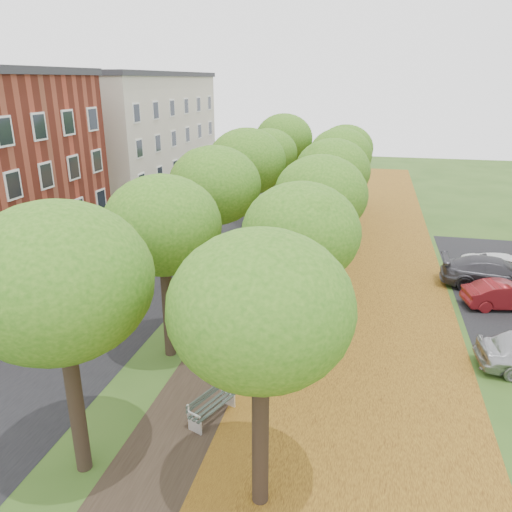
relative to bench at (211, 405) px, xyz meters
The scene contains 11 objects.
ground 2.82m from the bench, 99.26° to the right, with size 120.00×120.00×0.00m, color #2D4C19.
street_asphalt 14.61m from the bench, 122.98° to the left, with size 8.00×70.00×0.01m, color black.
footpath 12.26m from the bench, 92.10° to the left, with size 3.20×70.00×0.01m, color black.
leaf_verge 13.07m from the bench, 69.61° to the left, with size 7.50×70.00×0.01m, color #9B6B1C.
tree_row_west 13.32m from the bench, 102.20° to the left, with size 4.16×34.16×6.75m.
tree_row_east 13.23m from the bench, 80.04° to the left, with size 4.16×34.16×6.75m.
building_cream 35.24m from the bench, 119.98° to the left, with size 10.30×20.30×10.40m.
bench is the anchor object (origin of this frame).
car_red 14.84m from the bench, 44.67° to the left, with size 1.29×3.70×1.22m, color maroon.
car_grey 16.61m from the bench, 50.55° to the left, with size 2.08×5.10×1.48m, color #353439.
car_white 18.25m from the bench, 51.29° to the left, with size 2.04×4.43×1.23m, color white.
Camera 1 is at (4.66, -9.35, 9.78)m, focal length 35.00 mm.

